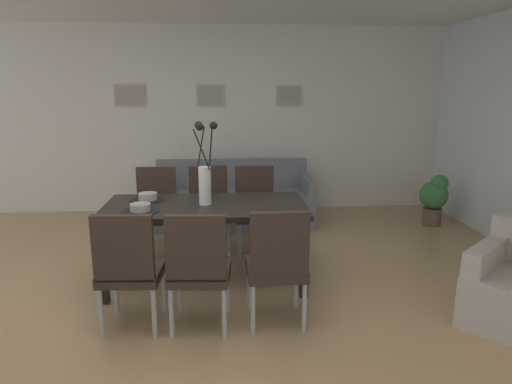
# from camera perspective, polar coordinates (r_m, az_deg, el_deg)

# --- Properties ---
(ground_plane) EXTENTS (9.00, 9.00, 0.00)m
(ground_plane) POSITION_cam_1_polar(r_m,az_deg,el_deg) (3.85, -10.55, -14.65)
(ground_plane) COLOR tan
(back_wall_panel) EXTENTS (9.00, 0.10, 2.60)m
(back_wall_panel) POSITION_cam_1_polar(r_m,az_deg,el_deg) (6.67, -8.00, 8.84)
(back_wall_panel) COLOR silver
(back_wall_panel) RESTS_ON ground
(dining_table) EXTENTS (1.80, 0.89, 0.74)m
(dining_table) POSITION_cam_1_polar(r_m,az_deg,el_deg) (4.16, -6.28, -2.57)
(dining_table) COLOR black
(dining_table) RESTS_ON ground
(dining_chair_near_left) EXTENTS (0.47, 0.47, 0.92)m
(dining_chair_near_left) POSITION_cam_1_polar(r_m,az_deg,el_deg) (3.48, -15.53, -8.75)
(dining_chair_near_left) COLOR #33261E
(dining_chair_near_left) RESTS_ON ground
(dining_chair_near_right) EXTENTS (0.46, 0.46, 0.92)m
(dining_chair_near_right) POSITION_cam_1_polar(r_m,az_deg,el_deg) (5.05, -12.27, -1.75)
(dining_chair_near_right) COLOR #33261E
(dining_chair_near_right) RESTS_ON ground
(dining_chair_far_left) EXTENTS (0.47, 0.47, 0.92)m
(dining_chair_far_left) POSITION_cam_1_polar(r_m,az_deg,el_deg) (3.38, -7.16, -9.01)
(dining_chair_far_left) COLOR #33261E
(dining_chair_far_left) RESTS_ON ground
(dining_chair_far_right) EXTENTS (0.47, 0.47, 0.92)m
(dining_chair_far_right) POSITION_cam_1_polar(r_m,az_deg,el_deg) (5.03, -5.86, -1.58)
(dining_chair_far_right) COLOR #33261E
(dining_chair_far_right) RESTS_ON ground
(dining_chair_mid_left) EXTENTS (0.44, 0.44, 0.92)m
(dining_chair_mid_left) POSITION_cam_1_polar(r_m,az_deg,el_deg) (3.43, 2.66, -8.60)
(dining_chair_mid_left) COLOR #33261E
(dining_chair_mid_left) RESTS_ON ground
(dining_chair_mid_right) EXTENTS (0.46, 0.46, 0.92)m
(dining_chair_mid_right) POSITION_cam_1_polar(r_m,az_deg,el_deg) (5.00, -0.07, -1.59)
(dining_chair_mid_right) COLOR #33261E
(dining_chair_mid_right) RESTS_ON ground
(centerpiece_vase) EXTENTS (0.21, 0.23, 0.73)m
(centerpiece_vase) POSITION_cam_1_polar(r_m,az_deg,el_deg) (4.08, -6.39, 2.33)
(centerpiece_vase) COLOR white
(centerpiece_vase) RESTS_ON dining_table
(placemat_near_left) EXTENTS (0.32, 0.32, 0.01)m
(placemat_near_left) POSITION_cam_1_polar(r_m,az_deg,el_deg) (4.00, -14.16, -2.30)
(placemat_near_left) COLOR black
(placemat_near_left) RESTS_ON dining_table
(bowl_near_left) EXTENTS (0.17, 0.17, 0.07)m
(bowl_near_left) POSITION_cam_1_polar(r_m,az_deg,el_deg) (3.99, -14.19, -1.79)
(bowl_near_left) COLOR #B2ADA3
(bowl_near_left) RESTS_ON dining_table
(placemat_near_right) EXTENTS (0.32, 0.32, 0.01)m
(placemat_near_right) POSITION_cam_1_polar(r_m,az_deg,el_deg) (4.38, -13.29, -0.93)
(placemat_near_right) COLOR black
(placemat_near_right) RESTS_ON dining_table
(bowl_near_right) EXTENTS (0.17, 0.17, 0.07)m
(bowl_near_right) POSITION_cam_1_polar(r_m,az_deg,el_deg) (4.38, -13.31, -0.45)
(bowl_near_right) COLOR #B2ADA3
(bowl_near_right) RESTS_ON dining_table
(sofa) EXTENTS (2.03, 0.84, 0.80)m
(sofa) POSITION_cam_1_polar(r_m,az_deg,el_deg) (6.06, -2.87, -1.26)
(sofa) COLOR slate
(sofa) RESTS_ON ground
(framed_picture_left) EXTENTS (0.42, 0.03, 0.31)m
(framed_picture_left) POSITION_cam_1_polar(r_m,az_deg,el_deg) (6.69, -15.43, 11.49)
(framed_picture_left) COLOR #B2ADA3
(framed_picture_center) EXTENTS (0.38, 0.03, 0.30)m
(framed_picture_center) POSITION_cam_1_polar(r_m,az_deg,el_deg) (6.57, -5.71, 11.86)
(framed_picture_center) COLOR #B2ADA3
(framed_picture_right) EXTENTS (0.36, 0.03, 0.28)m
(framed_picture_right) POSITION_cam_1_polar(r_m,az_deg,el_deg) (6.64, 4.10, 11.91)
(framed_picture_right) COLOR #B2ADA3
(potted_plant) EXTENTS (0.36, 0.36, 0.67)m
(potted_plant) POSITION_cam_1_polar(r_m,az_deg,el_deg) (6.36, 21.27, -0.59)
(potted_plant) COLOR brown
(potted_plant) RESTS_ON ground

